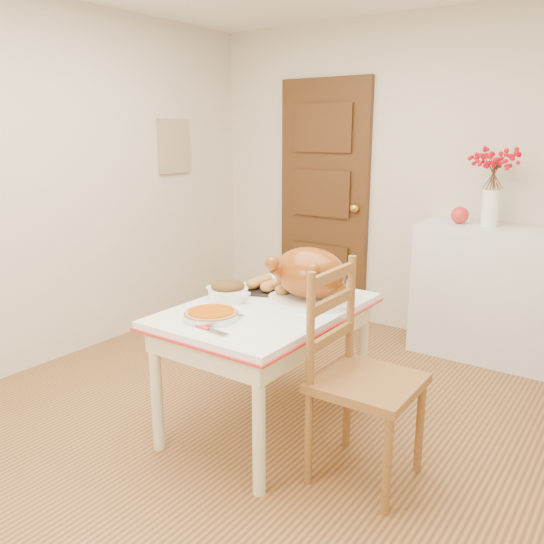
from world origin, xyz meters
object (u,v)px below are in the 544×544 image
Objects in this scene: turkey_platter at (310,276)px; pumpkin_pie at (211,314)px; chair_oak at (368,378)px; kitchen_table at (267,368)px; sideboard at (485,293)px.

turkey_platter is 0.59m from pumpkin_pie.
pumpkin_pie is (-0.25, -0.52, -0.12)m from turkey_platter.
turkey_platter is (-0.51, 0.31, 0.34)m from chair_oak.
pumpkin_pie is at bearing 104.88° from chair_oak.
turkey_platter is (0.15, 0.19, 0.51)m from kitchen_table.
sideboard is 1.87m from chair_oak.
sideboard is 1.69m from turkey_platter.
pumpkin_pie is (-0.79, -2.08, 0.25)m from sideboard.
turkey_platter reaches higher than sideboard.
chair_oak is at bearing -10.03° from kitchen_table.
turkey_platter is at bearing -109.20° from sideboard.
sideboard is 3.54× the size of pumpkin_pie.
kitchen_table is at bearing 79.23° from chair_oak.
sideboard is at bearing 66.88° from turkey_platter.
sideboard reaches higher than kitchen_table.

